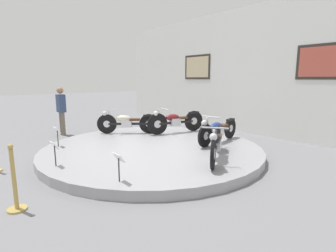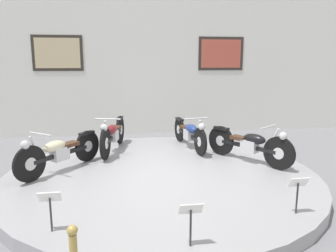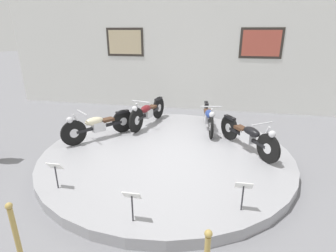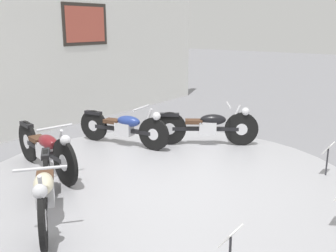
{
  "view_description": "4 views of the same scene",
  "coord_description": "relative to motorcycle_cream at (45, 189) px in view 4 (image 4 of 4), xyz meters",
  "views": [
    {
      "loc": [
        5.34,
        -4.03,
        1.95
      ],
      "look_at": [
        0.2,
        0.36,
        0.72
      ],
      "focal_mm": 28.0,
      "sensor_mm": 36.0,
      "label": 1
    },
    {
      "loc": [
        -0.73,
        -5.65,
        2.19
      ],
      "look_at": [
        0.19,
        0.41,
        0.98
      ],
      "focal_mm": 35.0,
      "sensor_mm": 36.0,
      "label": 2
    },
    {
      "loc": [
        1.1,
        -5.42,
        2.8
      ],
      "look_at": [
        -0.04,
        0.4,
        0.65
      ],
      "focal_mm": 28.0,
      "sensor_mm": 36.0,
      "label": 3
    },
    {
      "loc": [
        -4.36,
        -3.28,
        2.43
      ],
      "look_at": [
        0.24,
        0.11,
        0.94
      ],
      "focal_mm": 42.0,
      "sensor_mm": 36.0,
      "label": 4
    }
  ],
  "objects": [
    {
      "name": "motorcycle_black",
      "position": [
        3.66,
        -0.0,
        0.0
      ],
      "size": [
        1.16,
        1.66,
        0.79
      ],
      "color": "black",
      "rests_on": "display_platform"
    },
    {
      "name": "motorcycle_blue",
      "position": [
        2.71,
        1.24,
        -0.01
      ],
      "size": [
        0.54,
        1.94,
        0.78
      ],
      "color": "black",
      "rests_on": "display_platform"
    },
    {
      "name": "ground_plane",
      "position": [
        1.83,
        -0.35,
        -0.58
      ],
      "size": [
        60.0,
        60.0,
        0.0
      ],
      "primitive_type": "plane",
      "color": "slate"
    },
    {
      "name": "info_placard_front_left",
      "position": [
        0.27,
        -2.25,
        -0.01
      ],
      "size": [
        0.26,
        0.11,
        0.51
      ],
      "color": "#333338",
      "rests_on": "display_platform"
    },
    {
      "name": "motorcycle_maroon",
      "position": [
        0.95,
        1.24,
        0.02
      ],
      "size": [
        0.62,
        1.99,
        0.82
      ],
      "color": "black",
      "rests_on": "display_platform"
    },
    {
      "name": "display_platform",
      "position": [
        1.83,
        -0.35,
        -0.48
      ],
      "size": [
        5.62,
        5.62,
        0.2
      ],
      "primitive_type": "cylinder",
      "color": "#99999E",
      "rests_on": "ground_plane"
    },
    {
      "name": "motorcycle_cream",
      "position": [
        0.0,
        0.0,
        0.0
      ],
      "size": [
        1.28,
        1.57,
        0.79
      ],
      "color": "black",
      "rests_on": "display_platform"
    },
    {
      "name": "info_placard_front_right",
      "position": [
        3.39,
        -2.25,
        -0.01
      ],
      "size": [
        0.26,
        0.11,
        0.51
      ],
      "color": "#333338",
      "rests_on": "display_platform"
    }
  ]
}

